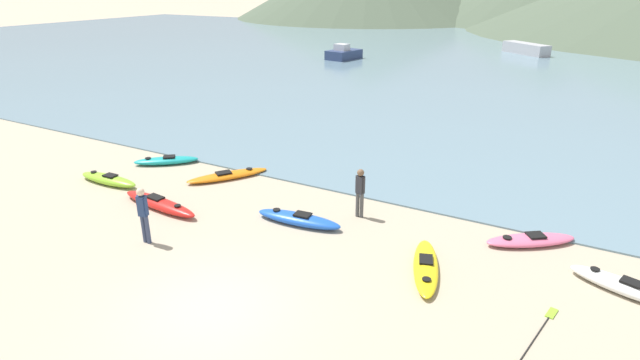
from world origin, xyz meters
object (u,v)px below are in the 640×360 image
Objects in this scene: kayak_on_sand_2 at (228,175)px; kayak_on_sand_3 at (531,240)px; kayak_on_sand_7 at (166,161)px; person_near_foreground at (143,212)px; person_near_waterline at (360,190)px; loose_paddle at (535,339)px; kayak_on_sand_0 at (426,267)px; kayak_on_sand_6 at (624,286)px; kayak_on_sand_4 at (108,179)px; kayak_on_sand_5 at (299,219)px; moored_boat_1 at (344,54)px; kayak_on_sand_1 at (159,203)px; moored_boat_3 at (526,49)px.

kayak_on_sand_3 reaches higher than kayak_on_sand_2.
kayak_on_sand_7 is 6.99m from person_near_foreground.
loose_paddle is at bearing -31.57° from person_near_waterline.
kayak_on_sand_6 is at bearing 17.23° from kayak_on_sand_0.
person_near_foreground is 0.63× the size of loose_paddle.
kayak_on_sand_7 is (-3.33, 0.04, 0.03)m from kayak_on_sand_2.
kayak_on_sand_7 reaches higher than kayak_on_sand_2.
kayak_on_sand_0 reaches higher than loose_paddle.
kayak_on_sand_7 reaches higher than kayak_on_sand_3.
kayak_on_sand_5 is (8.15, 0.66, -0.00)m from kayak_on_sand_4.
kayak_on_sand_6 is 39.31m from moored_boat_1.
kayak_on_sand_5 reaches higher than kayak_on_sand_2.
kayak_on_sand_0 is 9.24m from kayak_on_sand_1.
kayak_on_sand_1 is at bearing 127.41° from person_near_foreground.
loose_paddle is at bearing -16.65° from kayak_on_sand_5.
person_near_foreground is (-3.32, -3.23, 0.83)m from kayak_on_sand_5.
kayak_on_sand_5 is at bearing 170.96° from kayak_on_sand_0.
kayak_on_sand_2 is (-8.93, 2.71, 0.00)m from kayak_on_sand_0.
moored_boat_1 reaches higher than kayak_on_sand_3.
kayak_on_sand_6 is 3.40m from loose_paddle.
kayak_on_sand_7 is 0.67× the size of moored_boat_1.
kayak_on_sand_0 is at bearing 18.05° from person_near_foreground.
kayak_on_sand_0 is at bearing -16.86° from kayak_on_sand_2.
kayak_on_sand_1 is 1.43× the size of kayak_on_sand_7.
kayak_on_sand_3 is 0.94× the size of kayak_on_sand_4.
person_near_waterline is 0.33× the size of moored_boat_3.
kayak_on_sand_4 reaches higher than loose_paddle.
kayak_on_sand_4 is at bearing 174.29° from loose_paddle.
kayak_on_sand_4 is 15.62m from loose_paddle.
loose_paddle is (12.17, -0.89, -0.16)m from kayak_on_sand_1.
kayak_on_sand_6 reaches higher than kayak_on_sand_7.
kayak_on_sand_1 is at bearing -176.19° from kayak_on_sand_0.
moored_boat_1 reaches higher than kayak_on_sand_5.
kayak_on_sand_4 is 1.61× the size of person_near_foreground.
kayak_on_sand_3 is 0.51× the size of moored_boat_3.
kayak_on_sand_4 is at bearing -169.01° from kayak_on_sand_3.
kayak_on_sand_5 is at bearing -65.69° from moored_boat_1.
kayak_on_sand_3 is 0.71× the size of moored_boat_1.
loose_paddle is (5.91, -3.63, -0.95)m from person_near_waterline.
kayak_on_sand_6 is at bearing -53.09° from moored_boat_1.
person_near_foreground is (4.83, -2.57, 0.83)m from kayak_on_sand_4.
kayak_on_sand_0 is 8.20m from person_near_foreground.
kayak_on_sand_5 is 7.72m from loose_paddle.
kayak_on_sand_0 is 0.84× the size of kayak_on_sand_1.
moored_boat_3 is (3.71, 47.84, -0.40)m from person_near_foreground.
kayak_on_sand_6 is 44.72m from moored_boat_3.
kayak_on_sand_4 is 1.05× the size of kayak_on_sand_6.
kayak_on_sand_3 is at bearing -81.55° from moored_boat_3.
kayak_on_sand_4 is 2.72m from kayak_on_sand_7.
person_near_foreground is at bearing -161.95° from kayak_on_sand_0.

